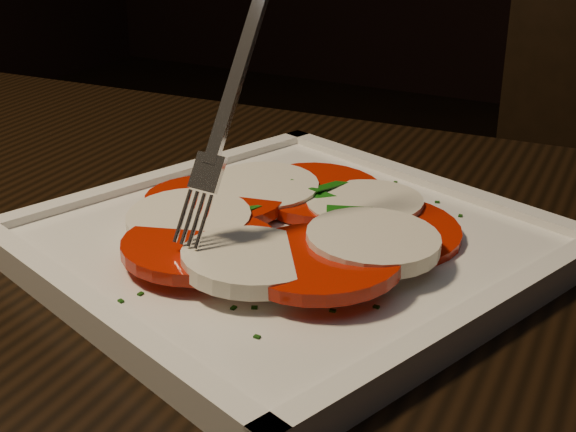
% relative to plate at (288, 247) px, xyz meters
% --- Properties ---
extents(plate, '(0.39, 0.39, 0.01)m').
position_rel_plate_xyz_m(plate, '(0.00, 0.00, 0.00)').
color(plate, white).
rests_on(plate, table).
extents(caprese_salad, '(0.23, 0.26, 0.03)m').
position_rel_plate_xyz_m(caprese_salad, '(-0.00, 0.00, 0.02)').
color(caprese_salad, '#BA1204').
rests_on(caprese_salad, plate).
extents(fork, '(0.05, 0.10, 0.16)m').
position_rel_plate_xyz_m(fork, '(-0.02, -0.02, 0.11)').
color(fork, white).
rests_on(fork, caprese_salad).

